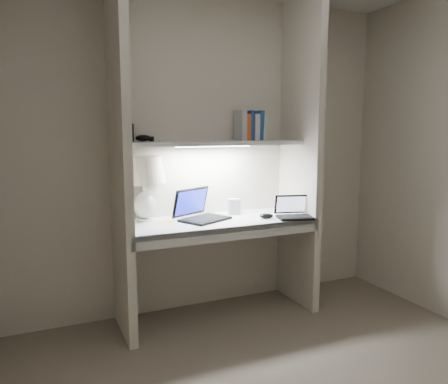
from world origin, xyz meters
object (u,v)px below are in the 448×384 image
table_lamp (144,177)px  speaker (234,207)px  book_row (250,126)px  laptop_netbook (293,212)px  laptop_main (200,213)px

table_lamp → speaker: table_lamp is taller
speaker → book_row: 0.67m
laptop_netbook → book_row: bearing=136.9°
table_lamp → book_row: (0.88, -0.01, 0.38)m
speaker → table_lamp: bearing=-166.2°
table_lamp → book_row: bearing=-0.4°
laptop_netbook → book_row: size_ratio=1.32×
table_lamp → speaker: 0.77m
speaker → laptop_netbook: bearing=-21.8°
laptop_main → book_row: (0.49, 0.12, 0.65)m
laptop_main → laptop_netbook: (0.70, -0.23, -0.01)m
laptop_main → speaker: 0.33m
laptop_main → table_lamp: bearing=136.1°
table_lamp → book_row: 0.96m
table_lamp → speaker: size_ratio=3.83×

